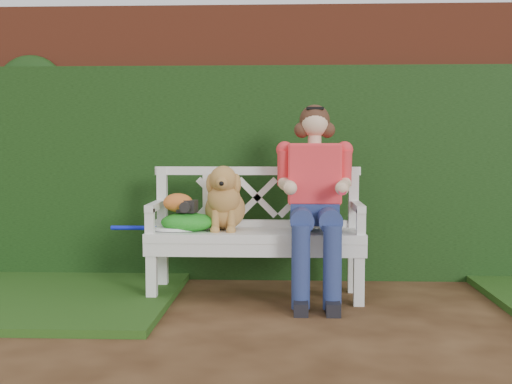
{
  "coord_description": "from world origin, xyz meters",
  "views": [
    {
      "loc": [
        -0.33,
        -3.8,
        1.08
      ],
      "look_at": [
        -0.53,
        0.97,
        0.75
      ],
      "focal_mm": 48.0,
      "sensor_mm": 36.0,
      "label": 1
    }
  ],
  "objects": [
    {
      "name": "ground",
      "position": [
        0.0,
        0.0,
        0.0
      ],
      "size": [
        60.0,
        60.0,
        0.0
      ],
      "primitive_type": "plane",
      "color": "#321C0D"
    },
    {
      "name": "garden_bench",
      "position": [
        -0.53,
        0.97,
        0.24
      ],
      "size": [
        1.59,
        0.62,
        0.48
      ],
      "primitive_type": null,
      "rotation": [
        0.0,
        0.0,
        -0.01
      ],
      "color": "white",
      "rests_on": "ground"
    },
    {
      "name": "camera_item",
      "position": [
        -1.01,
        0.92,
        0.65
      ],
      "size": [
        0.15,
        0.12,
        0.09
      ],
      "primitive_type": "cube",
      "rotation": [
        0.0,
        0.0,
        -0.17
      ],
      "color": "black",
      "rests_on": "green_bag"
    },
    {
      "name": "tennis_racket",
      "position": [
        -1.13,
        0.94,
        0.5
      ],
      "size": [
        0.66,
        0.28,
        0.03
      ],
      "primitive_type": null,
      "rotation": [
        0.0,
        0.0,
        -0.0
      ],
      "color": "white",
      "rests_on": "garden_bench"
    },
    {
      "name": "baseball_glove",
      "position": [
        -1.08,
        0.93,
        0.68
      ],
      "size": [
        0.22,
        0.16,
        0.13
      ],
      "primitive_type": "ellipsoid",
      "rotation": [
        0.0,
        0.0,
        -0.05
      ],
      "color": "orange",
      "rests_on": "green_bag"
    },
    {
      "name": "brick_wall",
      "position": [
        0.0,
        1.9,
        1.1
      ],
      "size": [
        10.0,
        0.3,
        2.2
      ],
      "primitive_type": "cube",
      "color": "brown",
      "rests_on": "ground"
    },
    {
      "name": "seated_woman",
      "position": [
        -0.13,
        0.95,
        0.66
      ],
      "size": [
        0.57,
        0.75,
        1.31
      ],
      "primitive_type": null,
      "rotation": [
        0.0,
        0.0,
        -0.02
      ],
      "color": "#F34378",
      "rests_on": "ground"
    },
    {
      "name": "dog",
      "position": [
        -0.76,
        0.98,
        0.71
      ],
      "size": [
        0.36,
        0.45,
        0.46
      ],
      "primitive_type": null,
      "rotation": [
        0.0,
        0.0,
        -0.13
      ],
      "color": "brown",
      "rests_on": "garden_bench"
    },
    {
      "name": "ivy_hedge",
      "position": [
        0.0,
        1.68,
        0.85
      ],
      "size": [
        10.0,
        0.18,
        1.7
      ],
      "primitive_type": "cube",
      "color": "#1F4517",
      "rests_on": "ground"
    },
    {
      "name": "green_bag",
      "position": [
        -1.01,
        0.92,
        0.54
      ],
      "size": [
        0.46,
        0.41,
        0.13
      ],
      "primitive_type": null,
      "rotation": [
        0.0,
        0.0,
        0.35
      ],
      "color": "#227B2E",
      "rests_on": "garden_bench"
    }
  ]
}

